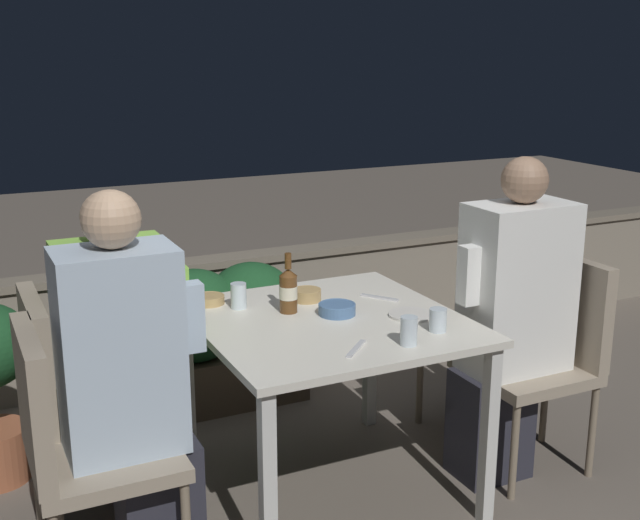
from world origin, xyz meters
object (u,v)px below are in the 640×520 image
Objects in this scene: chair_left_near at (71,435)px; person_white_polo at (510,320)px; person_green_blouse at (125,357)px; beer_bottle at (288,290)px; chair_left_far at (71,390)px; chair_right_near at (546,342)px; person_blue_shirt at (132,387)px; chair_right_far at (503,319)px.

person_white_polo is (1.78, -0.01, 0.13)m from chair_left_near.
person_green_blouse is (0.26, 0.37, 0.10)m from chair_left_near.
chair_left_far is at bearing 175.90° from beer_bottle.
beer_bottle is at bearing 163.60° from chair_right_near.
person_white_polo reaches higher than person_blue_shirt.
person_white_polo is (1.73, -0.38, 0.13)m from chair_left_far.
person_white_polo reaches higher than beer_bottle.
chair_right_far is at bearing 84.83° from chair_right_near.
person_green_blouse is 0.68m from beer_bottle.
person_blue_shirt is at bearing -0.00° from chair_left_near.
chair_left_far is at bearing 168.94° from chair_right_near.
chair_left_near is 1.79m from person_white_polo.
person_green_blouse is 5.28× the size of beer_bottle.
person_white_polo reaches higher than person_green_blouse.
person_green_blouse is at bearing 178.53° from chair_right_far.
person_green_blouse is (0.21, 0.00, 0.10)m from chair_left_far.
chair_right_far is (1.81, 0.33, -0.13)m from person_blue_shirt.
chair_right_near is 0.68× the size of person_white_polo.
chair_right_near is (1.99, -0.01, 0.00)m from chair_left_near.
person_white_polo reaches higher than chair_left_near.
beer_bottle is at bearing 18.67° from chair_left_near.
person_white_polo is at bearing -125.42° from chair_right_far.
person_white_polo is 5.60× the size of beer_bottle.
beer_bottle is (0.65, -0.06, 0.20)m from person_green_blouse.
chair_right_near is at bearing -16.40° from beer_bottle.
chair_right_near is at bearing -0.00° from person_white_polo.
chair_left_far is 1.77m from person_white_polo.
chair_right_near is at bearing -11.06° from chair_left_far.
chair_left_near is 0.68× the size of person_blue_shirt.
person_green_blouse reaches higher than chair_right_far.
person_white_polo is 1.48× the size of chair_right_far.
chair_right_near and chair_right_far have the same top height.
chair_left_near is 0.47m from person_green_blouse.
beer_bottle reaches higher than chair_left_far.
person_green_blouse is at bearing 166.03° from person_white_polo.
chair_left_far is 3.79× the size of beer_bottle.
chair_right_far is at bearing 9.17° from chair_left_near.
chair_right_far is at bearing 0.86° from beer_bottle.
chair_right_near is 1.16m from beer_bottle.
beer_bottle reaches higher than chair_left_near.
chair_left_near and chair_right_near have the same top height.
chair_left_near is at bearing -125.52° from person_green_blouse.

